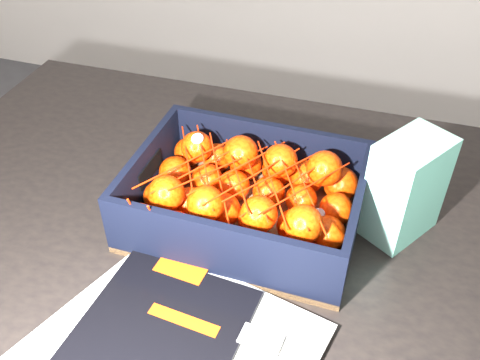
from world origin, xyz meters
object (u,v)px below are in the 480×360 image
(table, at_px, (229,256))
(retail_carton, at_px, (406,188))
(produce_crate, at_px, (246,205))
(magazine_stack, at_px, (160,356))

(table, distance_m, retail_carton, 0.33)
(table, bearing_deg, retail_carton, 12.35)
(produce_crate, bearing_deg, retail_carton, 14.13)
(produce_crate, bearing_deg, magazine_stack, -95.23)
(table, bearing_deg, produce_crate, -2.17)
(table, distance_m, magazine_stack, 0.30)
(table, xyz_separation_m, magazine_stack, (0.00, -0.28, 0.11))
(magazine_stack, relative_size, retail_carton, 2.41)
(produce_crate, bearing_deg, table, 177.83)
(table, xyz_separation_m, retail_carton, (0.27, 0.06, 0.18))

